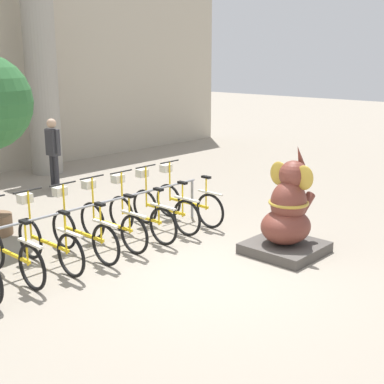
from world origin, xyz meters
name	(u,v)px	position (x,y,z in m)	size (l,w,h in m)	color
ground_plane	(208,270)	(0.00, 0.00, 0.00)	(60.00, 60.00, 0.00)	gray
column_right	(41,73)	(2.19, 7.60, 2.62)	(1.02, 1.02, 5.16)	gray
bike_rack	(93,212)	(-0.59, 1.95, 0.63)	(4.84, 0.05, 0.77)	gray
bicycle_1	(9,251)	(-2.10, 1.88, 0.41)	(0.48, 1.72, 1.11)	black
bicycle_2	(48,241)	(-1.50, 1.86, 0.41)	(0.48, 1.72, 1.11)	black
bicycle_3	(82,231)	(-0.89, 1.83, 0.41)	(0.48, 1.72, 1.11)	black
bicycle_4	(111,222)	(-0.29, 1.88, 0.41)	(0.48, 1.72, 1.11)	black
bicycle_5	(140,215)	(0.32, 1.84, 0.41)	(0.48, 1.72, 1.11)	black
bicycle_6	(163,207)	(0.93, 1.87, 0.41)	(0.48, 1.72, 1.11)	black
bicycle_7	(187,201)	(1.53, 1.85, 0.41)	(0.48, 1.72, 1.11)	black
elephant_statue	(288,217)	(1.42, -0.43, 0.59)	(1.12, 1.12, 1.74)	#4C4742
person_pedestrian	(53,148)	(1.27, 5.86, 1.00)	(0.22, 0.47, 1.67)	#28282D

